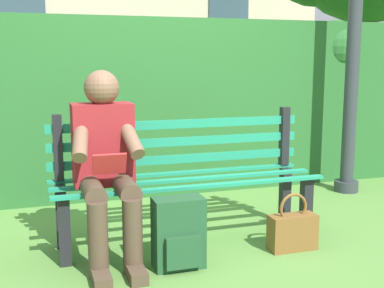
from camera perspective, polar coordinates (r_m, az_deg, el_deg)
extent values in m
plane|color=#517F38|center=(3.53, -0.51, -11.02)|extent=(60.00, 60.00, 0.00)
cube|color=black|center=(3.65, 12.86, -6.98)|extent=(0.07, 0.07, 0.43)
cube|color=black|center=(3.17, -14.31, -9.62)|extent=(0.07, 0.07, 0.43)
cube|color=black|center=(3.91, 10.54, -5.79)|extent=(0.07, 0.07, 0.43)
cube|color=black|center=(3.46, -14.66, -7.97)|extent=(0.07, 0.07, 0.43)
cube|color=#1E8460|center=(3.59, -1.50, -3.32)|extent=(1.82, 0.06, 0.02)
cube|color=#1E8460|center=(3.40, -0.52, -4.06)|extent=(1.82, 0.06, 0.02)
cube|color=#1E8460|center=(3.21, 0.58, -4.88)|extent=(1.82, 0.06, 0.02)
cube|color=black|center=(3.85, 10.46, 0.90)|extent=(0.06, 0.06, 0.44)
cube|color=black|center=(3.40, -15.02, -0.43)|extent=(0.06, 0.06, 0.44)
cube|color=#1E8460|center=(3.56, -1.46, -1.71)|extent=(1.82, 0.02, 0.06)
cube|color=#1E8460|center=(3.53, -1.47, 0.28)|extent=(1.82, 0.02, 0.06)
cube|color=#1E8460|center=(3.52, -1.48, 2.29)|extent=(1.82, 0.02, 0.06)
cube|color=maroon|center=(3.24, -10.12, 0.00)|extent=(0.38, 0.22, 0.52)
sphere|color=brown|center=(3.18, -10.26, 6.33)|extent=(0.22, 0.22, 0.22)
cylinder|color=#473828|center=(3.10, -7.62, -4.89)|extent=(0.13, 0.42, 0.13)
cylinder|color=#473828|center=(3.08, -11.30, -5.13)|extent=(0.13, 0.42, 0.13)
cylinder|color=#473828|center=(2.98, -6.77, -10.44)|extent=(0.12, 0.12, 0.45)
cylinder|color=#473828|center=(2.95, -10.65, -10.74)|extent=(0.12, 0.12, 0.45)
cube|color=#473828|center=(2.98, -6.38, -14.38)|extent=(0.10, 0.24, 0.07)
cube|color=#473828|center=(2.95, -10.32, -14.73)|extent=(0.10, 0.24, 0.07)
cylinder|color=brown|center=(3.12, -7.07, 0.84)|extent=(0.14, 0.32, 0.26)
cylinder|color=brown|center=(3.08, -12.56, 0.56)|extent=(0.14, 0.32, 0.26)
cube|color=#B22626|center=(3.00, -9.39, -2.26)|extent=(0.20, 0.07, 0.13)
cube|color=#265B28|center=(4.82, -2.62, 4.39)|extent=(5.83, 0.61, 1.61)
sphere|color=#265B28|center=(5.45, 15.95, 10.58)|extent=(0.55, 0.55, 0.55)
sphere|color=#265B28|center=(4.69, -20.55, 9.57)|extent=(0.49, 0.49, 0.49)
cube|color=#334756|center=(11.08, 4.19, 13.11)|extent=(0.90, 0.04, 1.20)
cube|color=#334756|center=(10.27, -18.85, 12.91)|extent=(0.90, 0.04, 1.20)
cube|color=#1E4728|center=(3.05, -1.55, -10.07)|extent=(0.30, 0.17, 0.43)
cube|color=#1E4728|center=(2.99, -0.97, -12.26)|extent=(0.21, 0.04, 0.19)
cylinder|color=#1E4728|center=(3.16, -0.45, -8.96)|extent=(0.04, 0.04, 0.26)
cylinder|color=#1E4728|center=(3.11, -3.70, -9.27)|extent=(0.04, 0.04, 0.26)
cube|color=brown|center=(3.41, 11.37, -9.83)|extent=(0.32, 0.13, 0.24)
torus|color=brown|center=(3.36, 11.47, -7.13)|extent=(0.20, 0.02, 0.20)
cylinder|color=brown|center=(8.04, 19.07, 8.58)|extent=(0.29, 0.29, 2.34)
cylinder|color=#2D3338|center=(5.01, 17.14, -4.59)|extent=(0.22, 0.22, 0.10)
cylinder|color=#2D3338|center=(4.87, 17.97, 11.60)|extent=(0.12, 0.12, 2.90)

